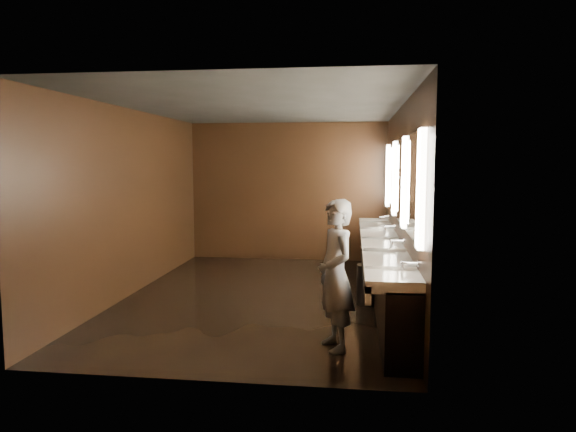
% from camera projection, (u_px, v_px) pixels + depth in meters
% --- Properties ---
extents(floor, '(6.00, 6.00, 0.00)m').
position_uv_depth(floor, '(262.00, 296.00, 7.68)').
color(floor, black).
rests_on(floor, ground).
extents(ceiling, '(4.00, 6.00, 0.02)m').
position_uv_depth(ceiling, '(261.00, 107.00, 7.39)').
color(ceiling, '#2D2D2B').
rests_on(ceiling, wall_back).
extents(wall_back, '(4.00, 0.02, 2.80)m').
position_uv_depth(wall_back, '(288.00, 192.00, 10.49)').
color(wall_back, black).
rests_on(wall_back, floor).
extents(wall_front, '(4.00, 0.02, 2.80)m').
position_uv_depth(wall_front, '(203.00, 230.00, 4.57)').
color(wall_front, black).
rests_on(wall_front, floor).
extents(wall_left, '(0.02, 6.00, 2.80)m').
position_uv_depth(wall_left, '(132.00, 202.00, 7.79)').
color(wall_left, black).
rests_on(wall_left, floor).
extents(wall_right, '(0.02, 6.00, 2.80)m').
position_uv_depth(wall_right, '(401.00, 205.00, 7.28)').
color(wall_right, black).
rests_on(wall_right, floor).
extents(sink_counter, '(0.55, 5.40, 1.01)m').
position_uv_depth(sink_counter, '(385.00, 267.00, 7.40)').
color(sink_counter, black).
rests_on(sink_counter, floor).
extents(mirror_band, '(0.06, 5.03, 1.15)m').
position_uv_depth(mirror_band, '(400.00, 180.00, 7.25)').
color(mirror_band, white).
rests_on(mirror_band, wall_right).
extents(person, '(0.59, 0.69, 1.62)m').
position_uv_depth(person, '(336.00, 275.00, 5.46)').
color(person, '#87A2CA').
rests_on(person, floor).
extents(trash_bin, '(0.47, 0.47, 0.56)m').
position_uv_depth(trash_bin, '(369.00, 284.00, 7.27)').
color(trash_bin, black).
rests_on(trash_bin, floor).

